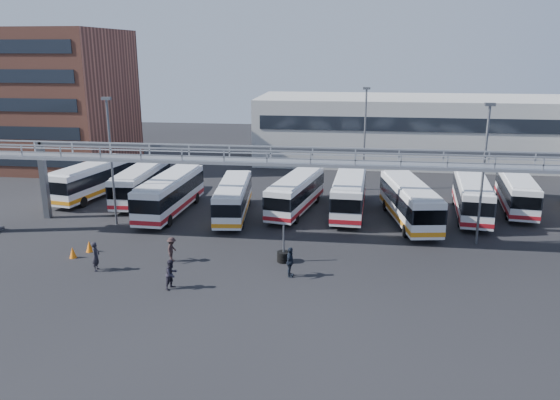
# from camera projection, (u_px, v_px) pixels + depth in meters

# --- Properties ---
(ground) EXTENTS (140.00, 140.00, 0.00)m
(ground) POSITION_uv_depth(u_px,v_px,m) (304.00, 273.00, 34.68)
(ground) COLOR black
(ground) RESTS_ON ground
(gantry) EXTENTS (51.40, 5.15, 7.10)m
(gantry) POSITION_uv_depth(u_px,v_px,m) (312.00, 169.00, 38.82)
(gantry) COLOR #96999E
(gantry) RESTS_ON ground
(apartment_building) EXTENTS (18.00, 15.00, 16.00)m
(apartment_building) POSITION_uv_depth(u_px,v_px,m) (45.00, 99.00, 65.46)
(apartment_building) COLOR brown
(apartment_building) RESTS_ON ground
(warehouse) EXTENTS (42.00, 14.00, 8.00)m
(warehouse) POSITION_uv_depth(u_px,v_px,m) (426.00, 129.00, 68.42)
(warehouse) COLOR #9E9E99
(warehouse) RESTS_ON ground
(light_pole_left) EXTENTS (0.70, 0.35, 10.21)m
(light_pole_left) POSITION_uv_depth(u_px,v_px,m) (111.00, 155.00, 42.79)
(light_pole_left) COLOR #4C4F54
(light_pole_left) RESTS_ON ground
(light_pole_mid) EXTENTS (0.70, 0.35, 10.21)m
(light_pole_mid) POSITION_uv_depth(u_px,v_px,m) (484.00, 167.00, 38.34)
(light_pole_mid) COLOR #4C4F54
(light_pole_mid) RESTS_ON ground
(light_pole_back) EXTENTS (0.70, 0.35, 10.21)m
(light_pole_back) POSITION_uv_depth(u_px,v_px,m) (365.00, 133.00, 53.67)
(light_pole_back) COLOR #4C4F54
(light_pole_back) RESTS_ON ground
(bus_0) EXTENTS (4.43, 11.19, 3.32)m
(bus_0) POSITION_uv_depth(u_px,v_px,m) (95.00, 178.00, 52.08)
(bus_0) COLOR silver
(bus_0) RESTS_ON ground
(bus_1) EXTENTS (2.74, 10.55, 3.18)m
(bus_1) POSITION_uv_depth(u_px,v_px,m) (141.00, 182.00, 50.80)
(bus_1) COLOR silver
(bus_1) RESTS_ON ground
(bus_2) EXTENTS (2.97, 11.09, 3.34)m
(bus_2) POSITION_uv_depth(u_px,v_px,m) (170.00, 193.00, 46.72)
(bus_2) COLOR silver
(bus_2) RESTS_ON ground
(bus_3) EXTENTS (3.32, 10.17, 3.03)m
(bus_3) POSITION_uv_depth(u_px,v_px,m) (233.00, 197.00, 45.93)
(bus_3) COLOR silver
(bus_3) RESTS_ON ground
(bus_4) EXTENTS (4.34, 10.52, 3.11)m
(bus_4) POSITION_uv_depth(u_px,v_px,m) (296.00, 192.00, 47.36)
(bus_4) COLOR silver
(bus_4) RESTS_ON ground
(bus_5) EXTENTS (3.05, 11.00, 3.31)m
(bus_5) POSITION_uv_depth(u_px,v_px,m) (349.00, 192.00, 46.95)
(bus_5) COLOR silver
(bus_5) RESTS_ON ground
(bus_6) EXTENTS (4.26, 11.25, 3.34)m
(bus_6) POSITION_uv_depth(u_px,v_px,m) (409.00, 201.00, 44.19)
(bus_6) COLOR silver
(bus_6) RESTS_ON ground
(bus_7) EXTENTS (3.65, 10.94, 3.26)m
(bus_7) POSITION_uv_depth(u_px,v_px,m) (472.00, 195.00, 46.10)
(bus_7) COLOR silver
(bus_7) RESTS_ON ground
(bus_8) EXTENTS (3.63, 10.45, 3.11)m
(bus_8) POSITION_uv_depth(u_px,v_px,m) (516.00, 191.00, 47.86)
(bus_8) COLOR silver
(bus_8) RESTS_ON ground
(pedestrian_a) EXTENTS (0.56, 0.76, 1.92)m
(pedestrian_a) POSITION_uv_depth(u_px,v_px,m) (96.00, 256.00, 34.85)
(pedestrian_a) COLOR black
(pedestrian_a) RESTS_ON ground
(pedestrian_b) EXTENTS (0.99, 1.09, 1.81)m
(pedestrian_b) POSITION_uv_depth(u_px,v_px,m) (171.00, 274.00, 32.22)
(pedestrian_b) COLOR black
(pedestrian_b) RESTS_ON ground
(pedestrian_c) EXTENTS (0.67, 1.11, 1.69)m
(pedestrian_c) POSITION_uv_depth(u_px,v_px,m) (172.00, 249.00, 36.37)
(pedestrian_c) COLOR black
(pedestrian_c) RESTS_ON ground
(pedestrian_d) EXTENTS (0.54, 1.16, 1.93)m
(pedestrian_d) POSITION_uv_depth(u_px,v_px,m) (290.00, 262.00, 33.89)
(pedestrian_d) COLOR black
(pedestrian_d) RESTS_ON ground
(cone_left) EXTENTS (0.55, 0.55, 0.80)m
(cone_left) POSITION_uv_depth(u_px,v_px,m) (89.00, 246.00, 38.21)
(cone_left) COLOR orange
(cone_left) RESTS_ON ground
(cone_right) EXTENTS (0.54, 0.54, 0.77)m
(cone_right) POSITION_uv_depth(u_px,v_px,m) (73.00, 252.00, 37.10)
(cone_right) COLOR orange
(cone_right) RESTS_ON ground
(tire_stack) EXTENTS (0.88, 0.88, 2.52)m
(tire_stack) POSITION_uv_depth(u_px,v_px,m) (284.00, 256.00, 36.41)
(tire_stack) COLOR black
(tire_stack) RESTS_ON ground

